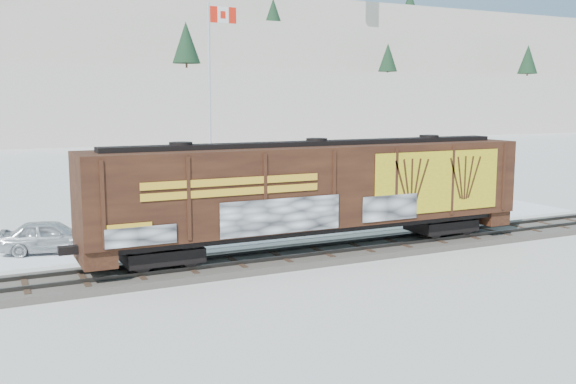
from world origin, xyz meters
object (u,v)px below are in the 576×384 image
car_silver (51,236)px  car_white (305,215)px  car_dark (424,202)px  flagpole (212,132)px  hopper_railcar (317,189)px

car_silver → car_white: 12.77m
car_silver → car_dark: 21.34m
flagpole → car_white: bearing=-78.1°
car_white → hopper_railcar: bearing=169.0°
car_dark → car_silver: bearing=110.2°
hopper_railcar → car_silver: 12.15m
flagpole → hopper_railcar: bearing=-91.8°
hopper_railcar → flagpole: 14.93m
hopper_railcar → flagpole: bearing=88.2°
car_white → car_silver: bearing=100.8°
car_silver → car_white: bearing=-76.9°
hopper_railcar → flagpole: size_ratio=1.55×
hopper_railcar → car_dark: size_ratio=3.88×
flagpole → car_white: (1.94, -9.16, -4.04)m
car_white → car_dark: (8.57, 0.90, -0.04)m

